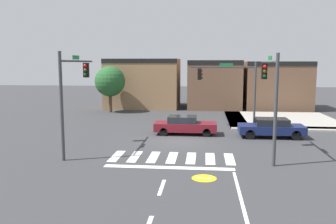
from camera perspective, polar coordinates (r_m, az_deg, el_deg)
The scene contains 12 objects.
ground_plane at distance 25.14m, azimuth 1.59°, elevation -4.59°, with size 120.00×120.00×0.00m, color #353538.
crosswalk_near at distance 20.78m, azimuth 0.66°, elevation -7.21°, with size 7.02×2.54×0.01m.
lane_markings at distance 12.94m, azimuth 2.10°, elevation -16.72°, with size 6.80×24.25×0.01m.
bike_detector_marking at distance 17.27m, azimuth 5.73°, elevation -10.37°, with size 1.17×1.17×0.01m.
curb_corner_northeast at distance 34.96m, azimuth 16.79°, elevation -1.30°, with size 10.00×10.60×0.15m.
storefront_row at distance 43.80m, azimuth 5.74°, elevation 4.44°, with size 23.83×7.00×5.88m.
traffic_signal_northeast at distance 30.60m, azimuth 9.76°, elevation 4.70°, with size 5.43×0.32×5.49m.
traffic_signal_southeast at distance 21.00m, azimuth 15.88°, elevation 3.89°, with size 0.32×5.04×5.88m.
traffic_signal_southwest at distance 22.13m, azimuth -14.72°, elevation 4.29°, with size 0.32×5.55×6.00m.
car_navy at distance 27.23m, azimuth 16.00°, elevation -2.37°, with size 4.66×1.92×1.39m.
car_maroon at distance 27.37m, azimuth 2.68°, elevation -2.08°, with size 4.68×1.83×1.39m.
roadside_tree at distance 39.90m, azimuth -9.17°, elevation 4.78°, with size 3.31×3.31×5.05m.
Camera 1 is at (1.81, -24.49, 5.36)m, focal length 38.53 mm.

